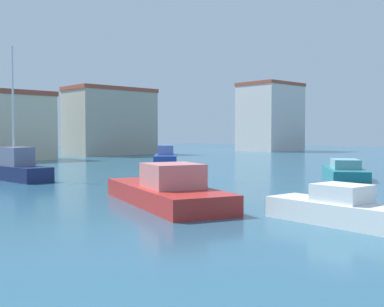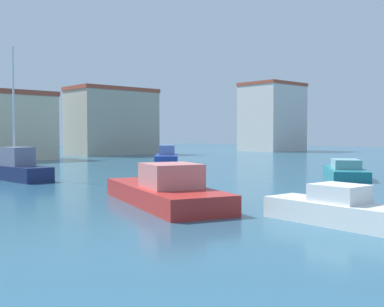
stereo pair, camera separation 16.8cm
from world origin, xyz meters
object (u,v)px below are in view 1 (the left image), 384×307
motorboat_red_far_left (166,191)px  sailboat_navy_far_right (15,168)px  motorboat_blue_mid_harbor (166,158)px  motorboat_teal_distant_north (344,171)px  motorboat_white_outer_mooring (343,210)px

motorboat_red_far_left → sailboat_navy_far_right: bearing=91.5°
motorboat_blue_mid_harbor → motorboat_teal_distant_north: (-0.25, -17.94, -0.15)m
sailboat_navy_far_right → motorboat_teal_distant_north: (15.76, -12.69, -0.25)m
motorboat_red_far_left → motorboat_blue_mid_harbor: bearing=50.7°
motorboat_red_far_left → motorboat_teal_distant_north: motorboat_red_far_left is taller
sailboat_navy_far_right → motorboat_blue_mid_harbor: bearing=18.1°
motorboat_red_far_left → motorboat_teal_distant_north: (15.40, 1.18, -0.10)m
motorboat_teal_distant_north → motorboat_white_outer_mooring: (-14.08, -8.02, 0.01)m
motorboat_white_outer_mooring → sailboat_navy_far_right: bearing=94.6°
motorboat_blue_mid_harbor → motorboat_white_outer_mooring: motorboat_blue_mid_harbor is taller
motorboat_teal_distant_north → motorboat_white_outer_mooring: bearing=-150.3°
sailboat_navy_far_right → motorboat_teal_distant_north: 20.23m
motorboat_red_far_left → motorboat_teal_distant_north: size_ratio=1.23×
sailboat_navy_far_right → motorboat_blue_mid_harbor: size_ratio=1.26×
motorboat_teal_distant_north → motorboat_red_far_left: bearing=-175.6°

